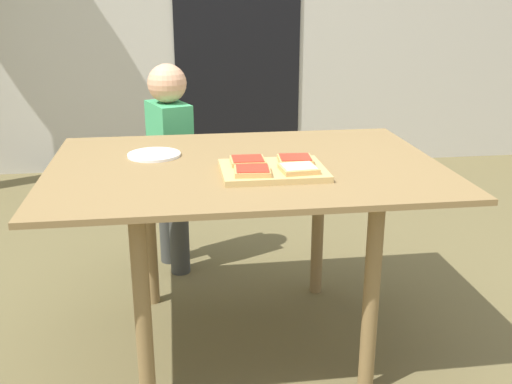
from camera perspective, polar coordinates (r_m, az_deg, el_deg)
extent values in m
plane|color=brown|center=(2.34, -0.94, -13.92)|extent=(16.00, 16.00, 0.00)
cube|color=black|center=(4.39, -1.77, 15.19)|extent=(0.90, 0.02, 2.00)
cube|color=olive|center=(2.05, -1.04, 2.46)|extent=(1.33, 0.94, 0.02)
cylinder|color=olive|center=(1.85, -10.69, -11.45)|extent=(0.05, 0.05, 0.68)
cylinder|color=olive|center=(1.94, 10.88, -9.99)|extent=(0.05, 0.05, 0.68)
cylinder|color=olive|center=(2.49, -10.08, -3.37)|extent=(0.05, 0.05, 0.68)
cylinder|color=olive|center=(2.56, 5.91, -2.58)|extent=(0.05, 0.05, 0.68)
cube|color=tan|center=(1.94, 1.63, 2.06)|extent=(0.33, 0.26, 0.02)
cube|color=tan|center=(1.87, -0.41, 1.99)|extent=(0.12, 0.11, 0.02)
cube|color=#BA3623|center=(1.87, -0.41, 2.26)|extent=(0.11, 0.10, 0.00)
cube|color=tan|center=(2.00, 3.74, 3.08)|extent=(0.12, 0.11, 0.02)
cube|color=#BA3623|center=(2.00, 3.75, 3.33)|extent=(0.11, 0.10, 0.00)
cube|color=tan|center=(1.98, -0.81, 2.95)|extent=(0.11, 0.11, 0.02)
cube|color=#BA3623|center=(1.98, -0.81, 3.21)|extent=(0.10, 0.10, 0.00)
cube|color=tan|center=(1.90, 4.07, 2.20)|extent=(0.12, 0.11, 0.02)
cube|color=#F2E7B2|center=(1.89, 4.08, 2.47)|extent=(0.11, 0.10, 0.00)
cylinder|color=white|center=(2.18, -9.66, 3.52)|extent=(0.19, 0.19, 0.01)
cylinder|color=#3A3C38|center=(2.92, -8.32, -2.83)|extent=(0.09, 0.09, 0.41)
cylinder|color=#3A3C38|center=(2.79, -7.32, -3.75)|extent=(0.09, 0.09, 0.41)
cube|color=#3FA566|center=(2.73, -8.19, 4.43)|extent=(0.21, 0.27, 0.38)
sphere|color=tan|center=(2.68, -8.46, 10.18)|extent=(0.17, 0.17, 0.17)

